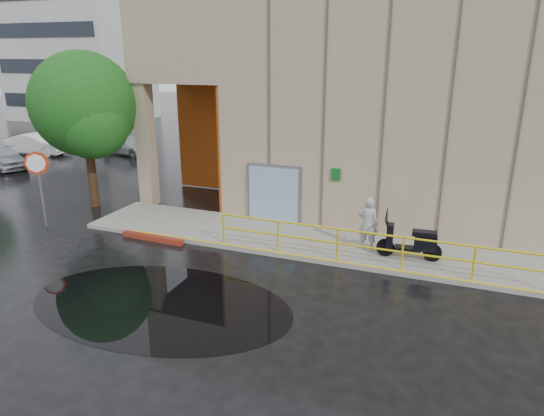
# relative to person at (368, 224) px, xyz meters

# --- Properties ---
(ground) EXTENTS (120.00, 120.00, 0.00)m
(ground) POSITION_rel_person_xyz_m (-3.99, -4.27, -1.03)
(ground) COLOR black
(ground) RESTS_ON ground
(sidewalk) EXTENTS (20.00, 3.00, 0.15)m
(sidewalk) POSITION_rel_person_xyz_m (0.01, 0.23, -0.95)
(sidewalk) COLOR gray
(sidewalk) RESTS_ON ground
(building) EXTENTS (20.00, 10.17, 8.00)m
(building) POSITION_rel_person_xyz_m (1.11, 6.71, 3.18)
(building) COLOR gray
(building) RESTS_ON ground
(guardrail) EXTENTS (9.56, 0.06, 1.03)m
(guardrail) POSITION_rel_person_xyz_m (0.26, -1.12, -0.35)
(guardrail) COLOR #D8C40B
(guardrail) RESTS_ON sidewalk
(distant_building) EXTENTS (12.00, 8.08, 15.00)m
(distant_building) POSITION_rel_person_xyz_m (-31.99, 23.70, 6.47)
(distant_building) COLOR #B3B3AE
(distant_building) RESTS_ON ground
(person) EXTENTS (0.66, 0.45, 1.76)m
(person) POSITION_rel_person_xyz_m (0.00, 0.00, 0.00)
(person) COLOR #A5A5AA
(person) RESTS_ON sidewalk
(scooter) EXTENTS (1.95, 0.74, 1.49)m
(scooter) POSITION_rel_person_xyz_m (1.33, -0.21, -0.03)
(scooter) COLOR black
(scooter) RESTS_ON sidewalk
(stop_sign) EXTENTS (0.71, 0.52, 2.82)m
(stop_sign) POSITION_rel_person_xyz_m (-11.54, -1.68, 1.00)
(stop_sign) COLOR slate
(stop_sign) RESTS_ON ground
(red_curb) EXTENTS (2.41, 0.28, 0.18)m
(red_curb) POSITION_rel_person_xyz_m (-7.04, -1.45, -0.94)
(red_curb) COLOR maroon
(red_curb) RESTS_ON ground
(puddle) EXTENTS (7.21, 4.67, 0.01)m
(puddle) POSITION_rel_person_xyz_m (-4.32, -5.12, -1.03)
(puddle) COLOR black
(puddle) RESTS_ON ground
(car_a) EXTENTS (4.11, 2.98, 1.30)m
(car_a) POSITION_rel_person_xyz_m (-20.99, 4.80, -0.38)
(car_a) COLOR #ADAFB4
(car_a) RESTS_ON ground
(car_b) EXTENTS (4.11, 1.93, 1.30)m
(car_b) POSITION_rel_person_xyz_m (-22.32, 8.43, -0.38)
(car_b) COLOR white
(car_b) RESTS_ON ground
(car_c) EXTENTS (4.26, 2.42, 1.16)m
(car_c) POSITION_rel_person_xyz_m (-17.04, 10.57, -0.45)
(car_c) COLOR #B0B4B8
(car_c) RESTS_ON ground
(tree_near) EXTENTS (4.12, 4.12, 6.26)m
(tree_near) POSITION_rel_person_xyz_m (-11.41, 0.94, 3.00)
(tree_near) COLOR black
(tree_near) RESTS_ON ground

